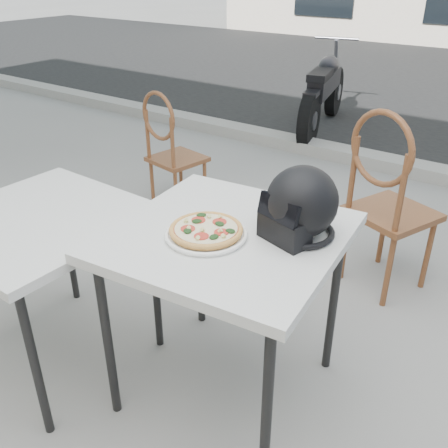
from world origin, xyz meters
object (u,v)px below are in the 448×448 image
Objects in this scene: cafe_table_side at (42,230)px; cafe_chair_side at (170,146)px; pizza at (206,229)px; cafe_table_main at (227,248)px; plate at (206,234)px; helmet at (300,206)px; motorcycle at (324,93)px; cafe_chair_main at (386,194)px.

cafe_chair_side is at bearing 111.71° from cafe_table_side.
cafe_table_main is at bearing 60.94° from pizza.
plate is 1.11× the size of pizza.
cafe_table_main is at bearing -134.03° from helmet.
motorcycle reaches higher than cafe_chair_side.
cafe_table_main is 1.95m from cafe_chair_side.
plate is 0.42× the size of cafe_table_side.
helmet reaches higher than plate.
plate is 0.81m from cafe_table_side.
motorcycle is at bearing 108.84° from plate.
pizza is 0.33× the size of cafe_chair_side.
pizza is 0.29× the size of cafe_chair_main.
helmet is 1.11m from cafe_chair_main.
cafe_chair_main is 3.24m from motorcycle.
cafe_chair_main is at bearing 54.41° from cafe_table_side.
pizza reaches higher than plate.
helmet reaches higher than pizza.
pizza is at bearing 66.44° from plate.
cafe_chair_main is at bearing 76.68° from plate.
cafe_table_main is at bearing 99.62° from cafe_chair_main.
cafe_chair_side is (-1.40, 1.37, -0.31)m from plate.
cafe_chair_main reaches higher than plate.
cafe_chair_main is at bearing 76.68° from pizza.
pizza is 0.17× the size of motorcycle.
plate is at bearing -126.54° from helmet.
cafe_chair_side is (-0.63, 1.59, -0.18)m from cafe_table_side.
pizza is 4.29m from motorcycle.
plate is 1.98m from cafe_chair_side.
cafe_chair_main reaches higher than cafe_table_side.
cafe_chair_side is at bearing -104.01° from motorcycle.
cafe_table_side is 0.44× the size of motorcycle.
cafe_table_side is (-0.77, -0.22, -0.15)m from pizza.
plate is at bearing 98.46° from cafe_chair_main.
plate is at bearing 145.73° from cafe_chair_side.
cafe_chair_main reaches higher than cafe_table_main.
plate is at bearing -84.73° from motorcycle.
cafe_table_side is at bearing -164.13° from pizza.
cafe_chair_main is (0.30, 1.28, -0.25)m from pizza.
helmet is (0.29, 0.22, 0.09)m from pizza.
cafe_chair_main is 1.84m from cafe_table_side.
cafe_chair_main is 1.16× the size of cafe_chair_side.
pizza is at bearing -126.56° from helmet.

